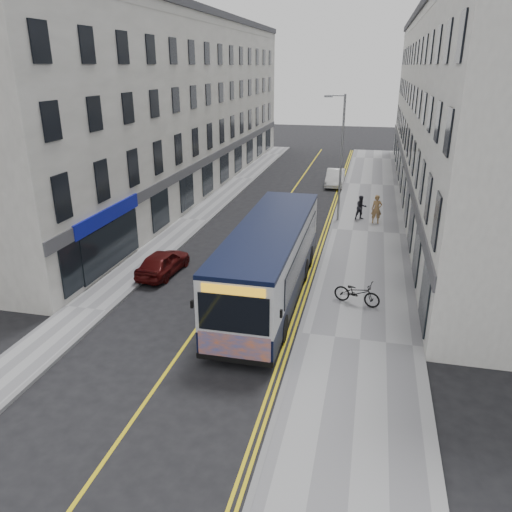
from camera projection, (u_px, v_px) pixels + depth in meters
The scene contains 17 objects.
ground at pixel (210, 310), 20.91m from camera, with size 140.00×140.00×0.00m, color black.
pavement_east at pixel (368, 232), 30.48m from camera, with size 4.50×64.00×0.12m, color gray.
pavement_west at pixel (194, 220), 32.86m from camera, with size 2.00×64.00×0.12m, color gray.
kerb_east at pixel (331, 229), 30.95m from camera, with size 0.18×64.00×0.13m, color slate.
kerb_west at pixel (208, 221), 32.65m from camera, with size 0.18×64.00×0.13m, color slate.
road_centre_line at pixel (268, 226), 31.82m from camera, with size 0.12×64.00×0.01m, color gold.
road_dbl_yellow_inner at pixel (324, 230), 31.07m from camera, with size 0.10×64.00×0.01m, color gold.
road_dbl_yellow_outer at pixel (327, 230), 31.03m from camera, with size 0.10×64.00×0.01m, color gold.
terrace_east at pixel (454, 112), 35.25m from camera, with size 6.00×46.00×13.00m, color white.
terrace_west at pixel (181, 107), 39.59m from camera, with size 6.00×46.00×13.00m, color silver.
streetlamp at pixel (340, 154), 31.19m from camera, with size 1.32×0.18×8.00m.
city_bus at pixel (270, 259), 21.34m from camera, with size 2.71×11.60×3.37m.
bicycle at pixel (357, 293), 20.99m from camera, with size 0.70×2.00×1.05m, color black.
pedestrian_near at pixel (377, 209), 31.73m from camera, with size 0.67×0.44×1.82m, color #977145.
pedestrian_far at pixel (361, 208), 32.55m from camera, with size 0.77×0.60×1.58m, color black.
car_white at pixel (335, 178), 42.30m from camera, with size 1.44×4.13×1.36m, color white.
car_maroon at pixel (163, 262), 24.31m from camera, with size 1.45×3.61×1.23m, color #470C0B.
Camera 1 is at (6.15, -17.78, 9.60)m, focal length 35.00 mm.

